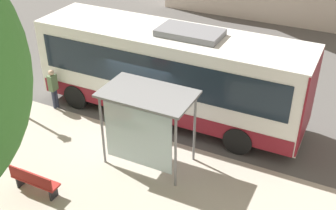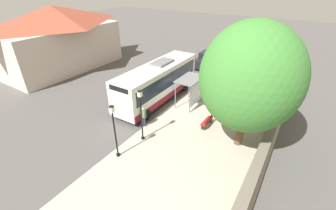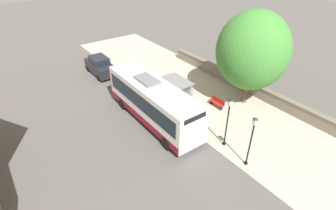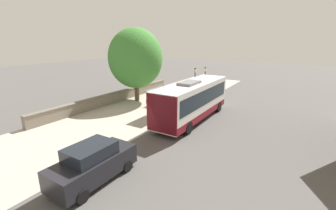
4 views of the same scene
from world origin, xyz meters
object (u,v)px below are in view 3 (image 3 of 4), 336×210
Objects in this scene: shade_tree at (252,51)px; pedestrian at (203,129)px; bus at (153,101)px; bus_shelter at (178,84)px; bench at (217,102)px; street_lamp_far at (251,138)px; street_lamp_near at (228,119)px; parked_car_behind_bus at (100,66)px.

pedestrian is at bearing 14.82° from shade_tree.
bus is 3.15m from bus_shelter.
street_lamp_far is at bearing 60.69° from bench.
street_lamp_near is at bearing 124.35° from pedestrian.
street_lamp_near is 7.20m from shade_tree.
pedestrian is 0.20× the size of shade_tree.
street_lamp_near is 0.88× the size of parked_car_behind_bus.
bench is at bearing 163.97° from bus.
pedestrian is at bearing 110.22° from bus.
bus reaches higher than pedestrian.
parked_car_behind_bus reaches higher than pedestrian.
bus_shelter is 0.63× the size of parked_car_behind_bus.
street_lamp_near is at bearing -96.80° from street_lamp_far.
bus is at bearing -66.06° from street_lamp_near.
street_lamp_far reaches higher than parked_car_behind_bus.
street_lamp_far reaches higher than bus.
parked_car_behind_bus is at bearing -83.77° from street_lamp_far.
shade_tree is 1.86× the size of parked_car_behind_bus.
street_lamp_near is 16.74m from parked_car_behind_bus.
street_lamp_near reaches higher than bench.
street_lamp_far is 8.65m from shade_tree.
bus is 3.54× the size of bus_shelter.
bench is 0.19× the size of shade_tree.
pedestrian is 2.14m from street_lamp_near.
street_lamp_near is (0.57, 6.29, 0.22)m from bus_shelter.
shade_tree reaches higher than street_lamp_far.
shade_tree is at bearing -151.88° from street_lamp_near.
bench is 7.38m from street_lamp_far.
bus_shelter is at bearing 105.76° from parked_car_behind_bus.
shade_tree is (-5.35, 3.12, 2.81)m from bus_shelter.
bus is 6.12m from bench.
shade_tree is at bearing -165.18° from pedestrian.
bench is at bearing -129.08° from street_lamp_near.
shade_tree reaches higher than bench.
bus_shelter is at bearing -95.60° from street_lamp_far.
bus is 2.62× the size of street_lamp_far.
bus is 1.21× the size of shade_tree.
bench is at bearing 113.89° from parked_car_behind_bus.
bus is at bearing -16.03° from bench.
shade_tree reaches higher than street_lamp_near.
bus_shelter is at bearing -106.84° from pedestrian.
bus_shelter reaches higher than parked_car_behind_bus.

